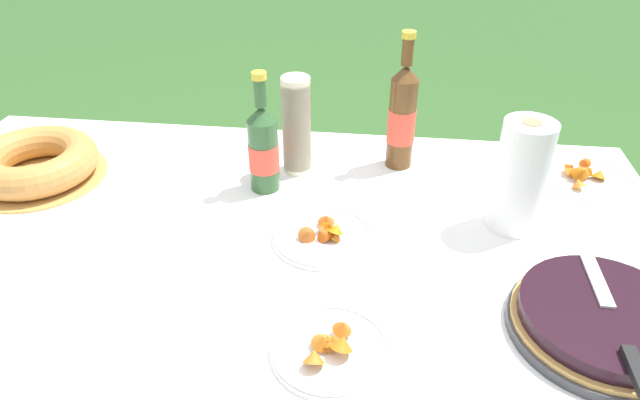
# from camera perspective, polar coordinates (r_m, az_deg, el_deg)

# --- Properties ---
(garden_table) EXTENTS (1.80, 0.99, 0.69)m
(garden_table) POSITION_cam_1_polar(r_m,az_deg,el_deg) (1.30, -5.49, -5.40)
(garden_table) COLOR #A87A47
(garden_table) RESTS_ON ground_plane
(tablecloth) EXTENTS (1.81, 1.00, 0.10)m
(tablecloth) POSITION_cam_1_polar(r_m,az_deg,el_deg) (1.27, -5.60, -3.74)
(tablecloth) COLOR white
(tablecloth) RESTS_ON garden_table
(berry_tart) EXTENTS (0.32, 0.32, 0.06)m
(berry_tart) POSITION_cam_1_polar(r_m,az_deg,el_deg) (1.13, 26.46, -10.80)
(berry_tart) COLOR #38383D
(berry_tart) RESTS_ON tablecloth
(serving_knife) EXTENTS (0.03, 0.38, 0.01)m
(serving_knife) POSITION_cam_1_polar(r_m,az_deg,el_deg) (1.08, 27.33, -10.50)
(serving_knife) COLOR silver
(serving_knife) RESTS_ON berry_tart
(bundt_cake) EXTENTS (0.33, 0.33, 0.09)m
(bundt_cake) POSITION_cam_1_polar(r_m,az_deg,el_deg) (1.60, -26.60, 3.39)
(bundt_cake) COLOR tan
(bundt_cake) RESTS_ON tablecloth
(cup_stack) EXTENTS (0.07, 0.07, 0.25)m
(cup_stack) POSITION_cam_1_polar(r_m,az_deg,el_deg) (1.43, -2.37, 7.41)
(cup_stack) COLOR beige
(cup_stack) RESTS_ON tablecloth
(cider_bottle_green) EXTENTS (0.07, 0.07, 0.30)m
(cider_bottle_green) POSITION_cam_1_polar(r_m,az_deg,el_deg) (1.36, -5.69, 5.20)
(cider_bottle_green) COLOR #2D562D
(cider_bottle_green) RESTS_ON tablecloth
(cider_bottle_amber) EXTENTS (0.07, 0.07, 0.35)m
(cider_bottle_amber) POSITION_cam_1_polar(r_m,az_deg,el_deg) (1.46, 8.20, 8.24)
(cider_bottle_amber) COLOR brown
(cider_bottle_amber) RESTS_ON tablecloth
(snack_plate_near) EXTENTS (0.22, 0.22, 0.06)m
(snack_plate_near) POSITION_cam_1_polar(r_m,az_deg,el_deg) (1.23, 0.35, -3.49)
(snack_plate_near) COLOR white
(snack_plate_near) RESTS_ON tablecloth
(snack_plate_left) EXTENTS (0.21, 0.21, 0.06)m
(snack_plate_left) POSITION_cam_1_polar(r_m,az_deg,el_deg) (0.99, 1.07, -14.51)
(snack_plate_left) COLOR white
(snack_plate_left) RESTS_ON tablecloth
(snack_plate_far) EXTENTS (0.23, 0.23, 0.06)m
(snack_plate_far) POSITION_cam_1_polar(r_m,az_deg,el_deg) (1.58, 24.70, 2.15)
(snack_plate_far) COLOR white
(snack_plate_far) RESTS_ON tablecloth
(paper_towel_roll) EXTENTS (0.11, 0.11, 0.25)m
(paper_towel_roll) POSITION_cam_1_polar(r_m,az_deg,el_deg) (1.28, 19.38, 2.22)
(paper_towel_roll) COLOR white
(paper_towel_roll) RESTS_ON tablecloth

